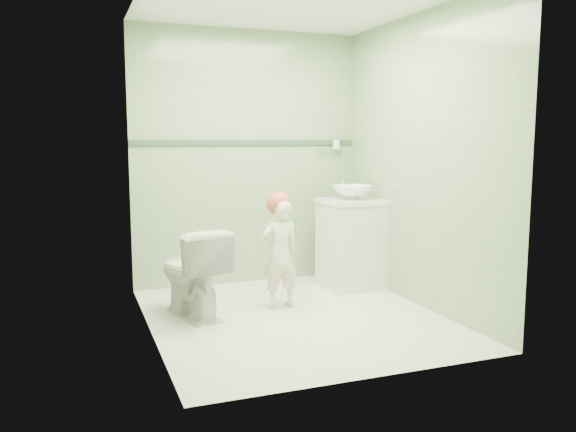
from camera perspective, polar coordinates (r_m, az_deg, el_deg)
name	(u,v)px	position (r m, az deg, el deg)	size (l,w,h in m)	color
ground	(295,317)	(4.63, 0.66, -9.85)	(2.50, 2.50, 0.00)	silver
room_shell	(295,163)	(4.42, 0.69, 5.16)	(2.50, 2.54, 2.40)	gray
trim_stripe	(248,142)	(5.59, -3.96, 7.18)	(2.20, 0.02, 0.05)	#324E38
vanity	(351,245)	(5.49, 6.21, -2.82)	(0.52, 0.50, 0.80)	white
counter	(352,201)	(5.43, 6.27, 1.44)	(0.54, 0.52, 0.04)	white
basin	(352,192)	(5.42, 6.28, 2.32)	(0.37, 0.37, 0.13)	white
faucet	(343,182)	(5.58, 5.44, 3.30)	(0.03, 0.13, 0.18)	silver
cup_holder	(336,144)	(5.86, 4.67, 6.98)	(0.26, 0.07, 0.21)	silver
toilet	(192,272)	(4.63, -9.38, -5.42)	(0.39, 0.69, 0.71)	white
toddler	(280,254)	(4.78, -0.81, -3.73)	(0.33, 0.22, 0.90)	white
hair_cap	(279,204)	(4.74, -0.92, 1.23)	(0.20, 0.20, 0.20)	#B15137
teal_toothbrush	(295,220)	(4.65, 0.64, -0.39)	(0.11, 0.14, 0.08)	#098365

